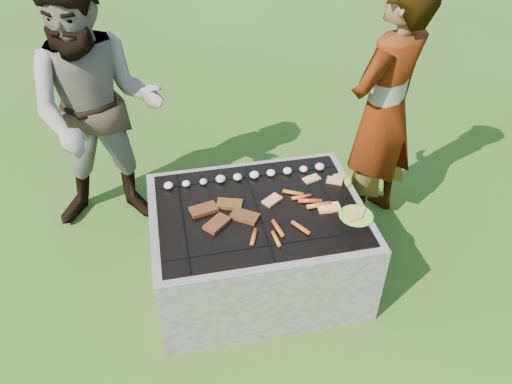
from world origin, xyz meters
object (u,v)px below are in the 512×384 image
cook (384,112)px  bystander (98,112)px  plate_far (336,180)px  plate_near (356,216)px  fire_pit (258,247)px

cook → bystander: size_ratio=0.98×
plate_far → plate_near: 0.36m
plate_near → bystander: (-1.47, 1.01, 0.31)m
plate_near → cook: 0.82m
fire_pit → cook: size_ratio=0.72×
fire_pit → plate_near: plate_near is taller
bystander → plate_near: bearing=-30.4°
cook → bystander: bearing=-42.0°
fire_pit → plate_near: 0.67m
plate_near → fire_pit: bearing=161.8°
fire_pit → plate_far: (0.56, 0.17, 0.33)m
plate_far → cook: (0.40, 0.30, 0.29)m
fire_pit → plate_far: plate_far is taller
plate_near → bystander: 1.81m
plate_far → plate_near: plate_far is taller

